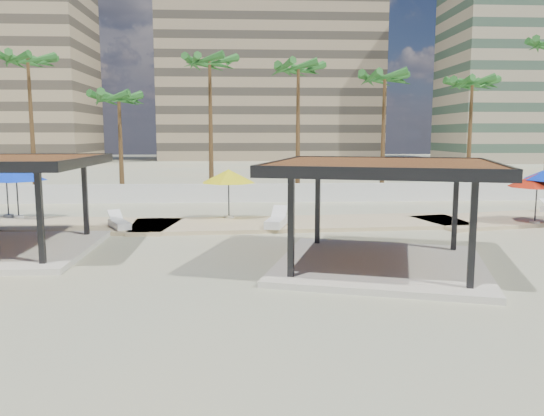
{
  "coord_description": "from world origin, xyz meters",
  "views": [
    {
      "loc": [
        -0.73,
        -18.21,
        4.36
      ],
      "look_at": [
        0.4,
        3.07,
        1.4
      ],
      "focal_mm": 35.0,
      "sensor_mm": 36.0,
      "label": 1
    }
  ],
  "objects_px": {
    "umbrella_c": "(537,181)",
    "umbrella_a": "(16,174)",
    "pavilion_central": "(382,205)",
    "lounger_a": "(119,224)",
    "lounger_b": "(276,222)"
  },
  "relations": [
    {
      "from": "umbrella_a",
      "to": "lounger_a",
      "type": "distance_m",
      "value": 6.81
    },
    {
      "from": "pavilion_central",
      "to": "lounger_a",
      "type": "relative_size",
      "value": 4.45
    },
    {
      "from": "umbrella_c",
      "to": "lounger_b",
      "type": "distance_m",
      "value": 12.46
    },
    {
      "from": "pavilion_central",
      "to": "lounger_a",
      "type": "height_order",
      "value": "pavilion_central"
    },
    {
      "from": "umbrella_c",
      "to": "lounger_b",
      "type": "height_order",
      "value": "umbrella_c"
    },
    {
      "from": "umbrella_a",
      "to": "lounger_a",
      "type": "bearing_deg",
      "value": -28.11
    },
    {
      "from": "lounger_a",
      "to": "lounger_b",
      "type": "distance_m",
      "value": 7.16
    },
    {
      "from": "umbrella_a",
      "to": "pavilion_central",
      "type": "bearing_deg",
      "value": -32.8
    },
    {
      "from": "pavilion_central",
      "to": "umbrella_a",
      "type": "relative_size",
      "value": 2.44
    },
    {
      "from": "pavilion_central",
      "to": "lounger_a",
      "type": "distance_m",
      "value": 12.56
    },
    {
      "from": "umbrella_a",
      "to": "lounger_a",
      "type": "height_order",
      "value": "umbrella_a"
    },
    {
      "from": "umbrella_c",
      "to": "umbrella_a",
      "type": "bearing_deg",
      "value": 173.33
    },
    {
      "from": "umbrella_a",
      "to": "lounger_b",
      "type": "bearing_deg",
      "value": -13.3
    },
    {
      "from": "lounger_a",
      "to": "lounger_b",
      "type": "xyz_separation_m",
      "value": [
        7.16,
        0.01,
        0.03
      ]
    },
    {
      "from": "pavilion_central",
      "to": "umbrella_a",
      "type": "distance_m",
      "value": 18.89
    }
  ]
}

